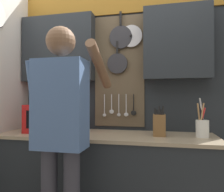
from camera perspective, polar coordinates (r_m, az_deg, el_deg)
base_cabinet_counter at (r=2.26m, az=-1.94°, el=-21.40°), size 2.07×0.64×0.91m
back_wall_unit at (r=2.41m, az=-0.40°, el=5.80°), size 2.64×0.20×2.54m
microwave at (r=2.33m, az=-15.37°, el=-5.62°), size 0.47×0.35×0.28m
knife_block at (r=2.07m, az=12.23°, el=-7.35°), size 0.11×0.15×0.27m
utensil_crock at (r=2.10m, az=22.50°, el=-7.58°), size 0.11×0.11×0.35m
person at (r=1.68m, az=-13.13°, el=-6.64°), size 0.54×0.65×1.78m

